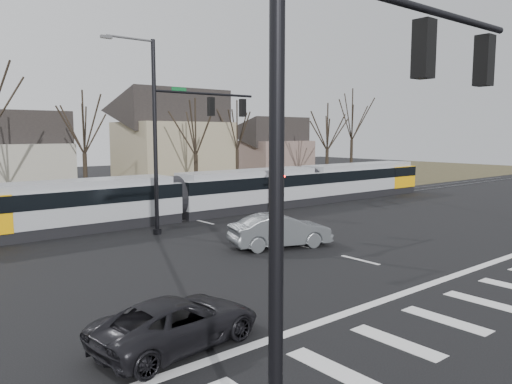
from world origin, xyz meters
TOP-DOWN VIEW (x-y plane):
  - ground at (0.00, 0.00)m, footprint 140.00×140.00m
  - grass_verge at (0.00, 32.00)m, footprint 140.00×28.00m
  - crosswalk at (0.00, -4.00)m, footprint 27.00×2.60m
  - stop_line at (0.00, -1.80)m, footprint 28.00×0.35m
  - lane_dashes at (0.00, 16.00)m, footprint 0.18×30.00m
  - rail_pair at (0.00, 15.80)m, footprint 90.00×1.52m
  - tram at (5.00, 16.00)m, footprint 37.29×2.77m
  - sedan at (-0.98, 5.99)m, footprint 4.56×5.83m
  - suv at (-10.48, -0.57)m, footprint 3.14×5.00m
  - signal_pole_near_left at (-10.41, -6.00)m, footprint 9.28×0.44m
  - signal_pole_far at (-2.41, 12.50)m, footprint 9.28×0.44m
  - rail_crossing_signal at (5.00, 12.79)m, footprint 1.08×0.36m
  - tree_row at (2.00, 26.00)m, footprint 59.20×7.20m
  - house_b at (-5.00, 36.00)m, footprint 8.64×7.56m
  - house_c at (9.00, 33.00)m, footprint 10.80×8.64m
  - house_d at (24.00, 35.00)m, footprint 8.64×7.56m

SIDE VIEW (x-z plane):
  - ground at x=0.00m, z-range 0.00..0.00m
  - grass_verge at x=0.00m, z-range 0.00..0.01m
  - crosswalk at x=0.00m, z-range 0.00..0.01m
  - stop_line at x=0.00m, z-range 0.00..0.01m
  - lane_dashes at x=0.00m, z-range 0.00..0.01m
  - rail_pair at x=0.00m, z-range 0.00..0.06m
  - suv at x=-10.48m, z-range 0.00..1.25m
  - sedan at x=-0.98m, z-range 0.00..1.59m
  - tram at x=5.00m, z-range 0.13..2.95m
  - rail_crossing_signal at x=5.00m, z-range -0.11..3.89m
  - house_b at x=-5.00m, z-range 0.14..7.79m
  - house_d at x=24.00m, z-range 0.14..7.79m
  - tree_row at x=2.00m, z-range 0.00..10.00m
  - house_c at x=9.00m, z-range 0.18..10.28m
  - signal_pole_near_left at x=-10.41m, z-range 0.60..10.80m
  - signal_pole_far at x=-2.41m, z-range 0.60..10.80m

